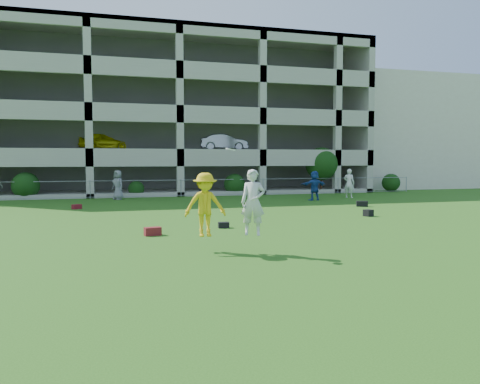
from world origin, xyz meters
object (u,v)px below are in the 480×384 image
object	(u,v)px
stucco_building	(396,135)
bystander_d	(314,186)
frisbee_contest	(218,204)
parking_garage	(166,120)
bystander_c	(118,185)
bystander_e	(349,183)
crate_d	(368,213)

from	to	relation	value
stucco_building	bystander_d	xyz separation A→B (m)	(-15.33, -14.20, -4.07)
frisbee_contest	parking_garage	bearing A→B (deg)	86.30
bystander_c	bystander_e	distance (m)	15.22
bystander_c	crate_d	distance (m)	16.29
crate_d	bystander_e	bearing A→B (deg)	66.16
frisbee_contest	parking_garage	world-z (taller)	parking_garage
stucco_building	bystander_c	size ratio (longest dim) A/B	8.52
bystander_e	frisbee_contest	bearing A→B (deg)	96.35
crate_d	frisbee_contest	xyz separation A→B (m)	(-8.39, -6.19, 1.20)
frisbee_contest	crate_d	bearing A→B (deg)	36.40
bystander_d	bystander_e	world-z (taller)	bystander_e
crate_d	parking_garage	world-z (taller)	parking_garage
bystander_c	parking_garage	xyz separation A→B (m)	(4.25, 10.00, 5.08)
stucco_building	frisbee_contest	world-z (taller)	stucco_building
stucco_building	parking_garage	xyz separation A→B (m)	(-23.00, -0.30, 1.01)
bystander_d	crate_d	bearing A→B (deg)	76.50
frisbee_contest	parking_garage	distance (m)	28.80
crate_d	frisbee_contest	distance (m)	10.50
parking_garage	bystander_e	bearing A→B (deg)	-49.95
bystander_e	parking_garage	size ratio (longest dim) A/B	0.07
bystander_c	frisbee_contest	xyz separation A→B (m)	(2.41, -18.35, 0.41)
bystander_e	frisbee_contest	xyz separation A→B (m)	(-12.55, -15.60, 0.37)
bystander_c	bystander_e	size ratio (longest dim) A/B	0.96
bystander_c	parking_garage	world-z (taller)	parking_garage
bystander_c	crate_d	size ratio (longest dim) A/B	5.37
bystander_d	frisbee_contest	world-z (taller)	frisbee_contest
bystander_d	bystander_e	bearing A→B (deg)	-165.22
bystander_c	bystander_d	distance (m)	12.54
bystander_c	parking_garage	bearing A→B (deg)	118.43
bystander_d	parking_garage	world-z (taller)	parking_garage
bystander_d	bystander_e	distance (m)	3.25
frisbee_contest	stucco_building	bearing A→B (deg)	49.09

